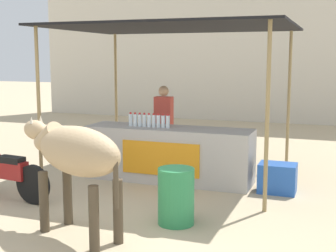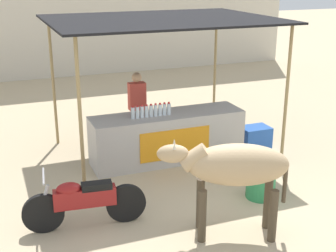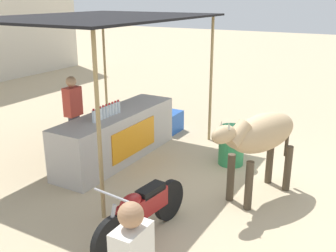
{
  "view_description": "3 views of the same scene",
  "coord_description": "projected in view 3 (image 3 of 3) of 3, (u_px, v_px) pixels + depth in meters",
  "views": [
    {
      "loc": [
        2.82,
        -5.49,
        2.19
      ],
      "look_at": [
        0.46,
        0.93,
        1.19
      ],
      "focal_mm": 50.0,
      "sensor_mm": 36.0,
      "label": 1
    },
    {
      "loc": [
        -3.13,
        -5.83,
        3.65
      ],
      "look_at": [
        -0.32,
        1.35,
        1.02
      ],
      "focal_mm": 50.0,
      "sensor_mm": 36.0,
      "label": 2
    },
    {
      "loc": [
        -5.81,
        -2.25,
        3.09
      ],
      "look_at": [
        -0.48,
        0.78,
        1.05
      ],
      "focal_mm": 42.0,
      "sensor_mm": 36.0,
      "label": 3
    }
  ],
  "objects": [
    {
      "name": "cow",
      "position": [
        260.0,
        136.0,
        6.06
      ],
      "size": [
        1.83,
        1.01,
        1.44
      ],
      "color": "tan",
      "rests_on": "ground"
    },
    {
      "name": "vendor_behind_counter",
      "position": [
        74.0,
        117.0,
        7.63
      ],
      "size": [
        0.34,
        0.22,
        1.65
      ],
      "color": "#383842",
      "rests_on": "ground"
    },
    {
      "name": "stall_counter",
      "position": [
        117.0,
        136.0,
        7.7
      ],
      "size": [
        3.0,
        0.82,
        0.96
      ],
      "color": "#B2ADA8",
      "rests_on": "ground"
    },
    {
      "name": "stall_awning",
      "position": [
        99.0,
        22.0,
        7.17
      ],
      "size": [
        4.2,
        3.2,
        2.74
      ],
      "color": "black",
      "rests_on": "ground"
    },
    {
      "name": "ground_plane",
      "position": [
        220.0,
        183.0,
        6.83
      ],
      "size": [
        60.0,
        60.0,
        0.0
      ],
      "primitive_type": "plane",
      "color": "tan"
    },
    {
      "name": "motorcycle_parked",
      "position": [
        141.0,
        210.0,
        5.13
      ],
      "size": [
        1.8,
        0.55,
        0.9
      ],
      "color": "black",
      "rests_on": "ground"
    },
    {
      "name": "water_barrel",
      "position": [
        231.0,
        145.0,
        7.49
      ],
      "size": [
        0.48,
        0.48,
        0.75
      ],
      "primitive_type": "cylinder",
      "color": "#2D8C51",
      "rests_on": "ground"
    },
    {
      "name": "cooler_box",
      "position": [
        170.0,
        122.0,
        9.33
      ],
      "size": [
        0.6,
        0.44,
        0.48
      ],
      "primitive_type": "cube",
      "color": "blue",
      "rests_on": "ground"
    },
    {
      "name": "water_bottle_row",
      "position": [
        107.0,
        111.0,
        7.21
      ],
      "size": [
        0.79,
        0.07,
        0.25
      ],
      "color": "silver",
      "rests_on": "stall_counter"
    }
  ]
}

